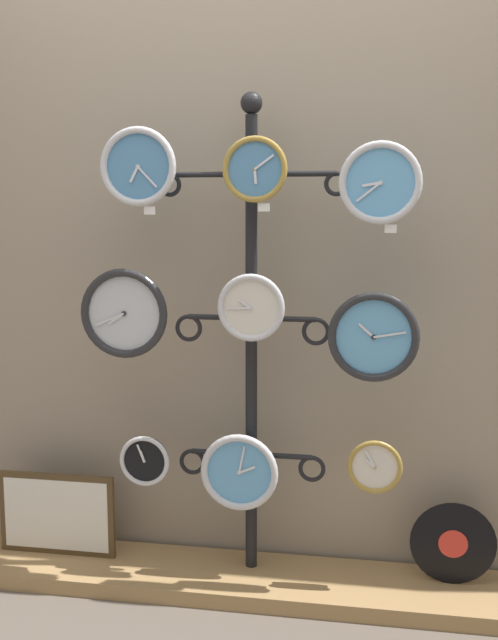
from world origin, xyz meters
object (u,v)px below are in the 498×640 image
at_px(clock_middle_left, 124,313).
at_px(display_stand, 251,428).
at_px(clock_top_center, 255,169).
at_px(clock_bottom_left, 145,460).
at_px(clock_top_left, 138,167).
at_px(picture_frame, 57,514).
at_px(clock_bottom_center, 240,472).
at_px(clock_middle_right, 374,337).
at_px(clock_bottom_right, 375,466).
at_px(clock_middle_center, 251,308).
at_px(vinyl_record, 453,544).
at_px(clock_top_right, 380,183).

bearing_deg(clock_middle_left, display_stand, 14.51).
bearing_deg(clock_top_center, clock_bottom_left, 178.46).
bearing_deg(clock_top_left, clock_middle_left, -168.07).
xyz_separation_m(clock_middle_left, picture_frame, (-0.33, 0.08, -0.82)).
bearing_deg(clock_bottom_center, display_stand, 70.19).
height_order(clock_middle_right, picture_frame, clock_middle_right).
xyz_separation_m(clock_top_center, clock_bottom_right, (0.43, 0.01, -1.03)).
relative_size(clock_top_left, clock_bottom_center, 0.96).
bearing_deg(clock_middle_right, clock_top_center, 179.61).
bearing_deg(clock_middle_right, clock_middle_left, -179.36).
bearing_deg(clock_middle_center, vinyl_record, 5.12).
height_order(clock_middle_right, clock_bottom_right, clock_middle_right).
height_order(display_stand, clock_middle_center, display_stand).
relative_size(clock_middle_center, clock_bottom_right, 1.25).
relative_size(clock_middle_left, clock_bottom_right, 1.68).
distance_m(clock_bottom_center, clock_bottom_right, 0.49).
distance_m(display_stand, clock_middle_left, 0.63).
bearing_deg(picture_frame, clock_middle_right, -3.46).
bearing_deg(clock_top_right, clock_top_left, -179.87).
bearing_deg(display_stand, clock_top_center, -73.49).
bearing_deg(clock_bottom_left, clock_top_left, -78.19).
distance_m(clock_top_right, clock_middle_left, 1.01).
bearing_deg(clock_bottom_right, clock_middle_center, 178.24).
bearing_deg(clock_middle_left, clock_bottom_left, 22.55).
relative_size(clock_middle_left, vinyl_record, 1.06).
distance_m(clock_middle_left, vinyl_record, 1.45).
bearing_deg(clock_bottom_left, display_stand, 13.26).
relative_size(clock_top_left, clock_middle_center, 1.15).
xyz_separation_m(clock_middle_center, clock_middle_right, (0.43, -0.03, -0.09)).
bearing_deg(picture_frame, clock_top_center, -5.03).
relative_size(clock_bottom_center, vinyl_record, 0.94).
bearing_deg(clock_middle_right, picture_frame, 176.54).
xyz_separation_m(clock_bottom_center, picture_frame, (-0.74, 0.05, -0.24)).
relative_size(clock_middle_center, clock_bottom_left, 1.26).
relative_size(clock_middle_left, clock_middle_center, 1.34).
height_order(clock_middle_left, clock_bottom_center, clock_middle_left).
height_order(display_stand, clock_bottom_center, display_stand).
xyz_separation_m(clock_top_right, picture_frame, (-1.23, 0.07, -1.27)).
xyz_separation_m(clock_bottom_left, clock_bottom_right, (0.84, -0.00, 0.03)).
height_order(clock_top_center, clock_middle_center, clock_top_center).
distance_m(clock_top_left, clock_top_center, 0.41).
distance_m(vinyl_record, picture_frame, 1.52).
bearing_deg(clock_bottom_center, picture_frame, 176.09).
height_order(clock_top_right, picture_frame, clock_top_right).
distance_m(clock_top_left, picture_frame, 1.39).
relative_size(clock_bottom_left, clock_bottom_center, 0.66).
bearing_deg(picture_frame, display_stand, 2.34).
relative_size(display_stand, clock_bottom_right, 9.38).
xyz_separation_m(display_stand, clock_top_left, (-0.38, -0.10, 0.95)).
bearing_deg(clock_top_center, clock_top_right, 0.25).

